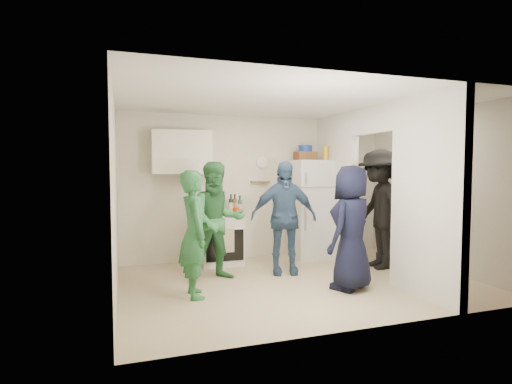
# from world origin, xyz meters

# --- Properties ---
(floor) EXTENTS (4.80, 4.80, 0.00)m
(floor) POSITION_xyz_m (0.00, 0.00, 0.00)
(floor) COLOR tan
(floor) RESTS_ON ground
(wall_back) EXTENTS (4.80, 0.00, 4.80)m
(wall_back) POSITION_xyz_m (0.00, 1.70, 1.25)
(wall_back) COLOR silver
(wall_back) RESTS_ON floor
(wall_front) EXTENTS (4.80, 0.00, 4.80)m
(wall_front) POSITION_xyz_m (0.00, -1.70, 1.25)
(wall_front) COLOR silver
(wall_front) RESTS_ON floor
(wall_left) EXTENTS (0.00, 3.40, 3.40)m
(wall_left) POSITION_xyz_m (-2.40, 0.00, 1.25)
(wall_left) COLOR silver
(wall_left) RESTS_ON floor
(wall_right) EXTENTS (0.00, 3.40, 3.40)m
(wall_right) POSITION_xyz_m (2.40, 0.00, 1.25)
(wall_right) COLOR silver
(wall_right) RESTS_ON floor
(ceiling) EXTENTS (4.80, 4.80, 0.00)m
(ceiling) POSITION_xyz_m (0.00, 0.00, 2.50)
(ceiling) COLOR white
(ceiling) RESTS_ON wall_back
(partition_pier_back) EXTENTS (0.12, 1.20, 2.50)m
(partition_pier_back) POSITION_xyz_m (1.20, 1.10, 1.25)
(partition_pier_back) COLOR silver
(partition_pier_back) RESTS_ON floor
(partition_pier_front) EXTENTS (0.12, 1.20, 2.50)m
(partition_pier_front) POSITION_xyz_m (1.20, -1.10, 1.25)
(partition_pier_front) COLOR silver
(partition_pier_front) RESTS_ON floor
(partition_header) EXTENTS (0.12, 1.00, 0.40)m
(partition_header) POSITION_xyz_m (1.20, 0.00, 2.30)
(partition_header) COLOR silver
(partition_header) RESTS_ON partition_pier_back
(stove) EXTENTS (0.70, 0.59, 0.84)m
(stove) POSITION_xyz_m (-0.79, 1.37, 0.42)
(stove) COLOR white
(stove) RESTS_ON floor
(upper_cabinet) EXTENTS (0.95, 0.34, 0.70)m
(upper_cabinet) POSITION_xyz_m (-1.40, 1.52, 1.85)
(upper_cabinet) COLOR silver
(upper_cabinet) RESTS_ON wall_back
(fridge) EXTENTS (0.71, 0.69, 1.73)m
(fridge) POSITION_xyz_m (0.85, 1.34, 0.87)
(fridge) COLOR silver
(fridge) RESTS_ON floor
(wicker_basket) EXTENTS (0.35, 0.25, 0.15)m
(wicker_basket) POSITION_xyz_m (0.75, 1.39, 1.81)
(wicker_basket) COLOR brown
(wicker_basket) RESTS_ON fridge
(blue_bowl) EXTENTS (0.24, 0.24, 0.11)m
(blue_bowl) POSITION_xyz_m (0.75, 1.39, 1.94)
(blue_bowl) COLOR navy
(blue_bowl) RESTS_ON wicker_basket
(yellow_cup_stack_top) EXTENTS (0.09, 0.09, 0.25)m
(yellow_cup_stack_top) POSITION_xyz_m (1.07, 1.24, 1.86)
(yellow_cup_stack_top) COLOR #FFAE15
(yellow_cup_stack_top) RESTS_ON fridge
(wall_clock) EXTENTS (0.22, 0.02, 0.22)m
(wall_clock) POSITION_xyz_m (0.05, 1.68, 1.70)
(wall_clock) COLOR white
(wall_clock) RESTS_ON wall_back
(spice_shelf) EXTENTS (0.35, 0.08, 0.03)m
(spice_shelf) POSITION_xyz_m (0.00, 1.65, 1.35)
(spice_shelf) COLOR olive
(spice_shelf) RESTS_ON wall_back
(nook_window) EXTENTS (0.03, 0.70, 0.80)m
(nook_window) POSITION_xyz_m (2.38, 0.20, 1.65)
(nook_window) COLOR black
(nook_window) RESTS_ON wall_right
(nook_window_frame) EXTENTS (0.04, 0.76, 0.86)m
(nook_window_frame) POSITION_xyz_m (2.36, 0.20, 1.65)
(nook_window_frame) COLOR white
(nook_window_frame) RESTS_ON wall_right
(nook_valance) EXTENTS (0.04, 0.82, 0.18)m
(nook_valance) POSITION_xyz_m (2.34, 0.20, 2.00)
(nook_valance) COLOR white
(nook_valance) RESTS_ON wall_right
(yellow_cup_stack_stove) EXTENTS (0.09, 0.09, 0.25)m
(yellow_cup_stack_stove) POSITION_xyz_m (-0.91, 1.15, 0.96)
(yellow_cup_stack_stove) COLOR yellow
(yellow_cup_stack_stove) RESTS_ON stove
(red_cup) EXTENTS (0.09, 0.09, 0.12)m
(red_cup) POSITION_xyz_m (-0.57, 1.17, 0.90)
(red_cup) COLOR #BF350C
(red_cup) RESTS_ON stove
(person_green_left) EXTENTS (0.39, 0.58, 1.57)m
(person_green_left) POSITION_xyz_m (-1.48, -0.17, 0.78)
(person_green_left) COLOR #2F763F
(person_green_left) RESTS_ON floor
(person_green_center) EXTENTS (0.84, 0.66, 1.68)m
(person_green_center) POSITION_xyz_m (-1.04, 0.49, 0.84)
(person_green_center) COLOR #367B44
(person_green_center) RESTS_ON floor
(person_denim) EXTENTS (1.07, 0.63, 1.70)m
(person_denim) POSITION_xyz_m (-0.02, 0.51, 0.85)
(person_denim) COLOR #334A70
(person_denim) RESTS_ON floor
(person_navy) EXTENTS (0.95, 0.86, 1.63)m
(person_navy) POSITION_xyz_m (0.52, -0.50, 0.82)
(person_navy) COLOR black
(person_navy) RESTS_ON floor
(person_nook) EXTENTS (0.87, 1.31, 1.89)m
(person_nook) POSITION_xyz_m (1.56, 0.35, 0.95)
(person_nook) COLOR black
(person_nook) RESTS_ON floor
(bottle_a) EXTENTS (0.07, 0.07, 0.26)m
(bottle_a) POSITION_xyz_m (-1.07, 1.49, 0.96)
(bottle_a) COLOR brown
(bottle_a) RESTS_ON stove
(bottle_b) EXTENTS (0.07, 0.07, 0.28)m
(bottle_b) POSITION_xyz_m (-0.98, 1.28, 0.98)
(bottle_b) COLOR #184A26
(bottle_b) RESTS_ON stove
(bottle_c) EXTENTS (0.08, 0.08, 0.26)m
(bottle_c) POSITION_xyz_m (-0.87, 1.54, 0.97)
(bottle_c) COLOR #B1B9C0
(bottle_c) RESTS_ON stove
(bottle_d) EXTENTS (0.07, 0.07, 0.33)m
(bottle_d) POSITION_xyz_m (-0.76, 1.33, 1.00)
(bottle_d) COLOR #5C1D10
(bottle_d) RESTS_ON stove
(bottle_e) EXTENTS (0.06, 0.06, 0.30)m
(bottle_e) POSITION_xyz_m (-0.70, 1.55, 0.99)
(bottle_e) COLOR #979EA7
(bottle_e) RESTS_ON stove
(bottle_f) EXTENTS (0.08, 0.08, 0.32)m
(bottle_f) POSITION_xyz_m (-0.60, 1.40, 1.00)
(bottle_f) COLOR #143926
(bottle_f) RESTS_ON stove
(bottle_g) EXTENTS (0.08, 0.08, 0.32)m
(bottle_g) POSITION_xyz_m (-0.51, 1.50, 1.00)
(bottle_g) COLOR olive
(bottle_g) RESTS_ON stove
(bottle_h) EXTENTS (0.07, 0.07, 0.30)m
(bottle_h) POSITION_xyz_m (-1.07, 1.23, 0.99)
(bottle_h) COLOR silver
(bottle_h) RESTS_ON stove
(bottle_i) EXTENTS (0.06, 0.06, 0.27)m
(bottle_i) POSITION_xyz_m (-0.73, 1.49, 0.97)
(bottle_i) COLOR #5A340F
(bottle_i) RESTS_ON stove
(bottle_j) EXTENTS (0.07, 0.07, 0.31)m
(bottle_j) POSITION_xyz_m (-0.49, 1.25, 0.99)
(bottle_j) COLOR #236844
(bottle_j) RESTS_ON stove
(bottle_k) EXTENTS (0.06, 0.06, 0.33)m
(bottle_k) POSITION_xyz_m (-0.99, 1.43, 1.00)
(bottle_k) COLOR brown
(bottle_k) RESTS_ON stove
(bottle_l) EXTENTS (0.08, 0.08, 0.26)m
(bottle_l) POSITION_xyz_m (-0.66, 1.23, 0.97)
(bottle_l) COLOR #9499A3
(bottle_l) RESTS_ON stove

